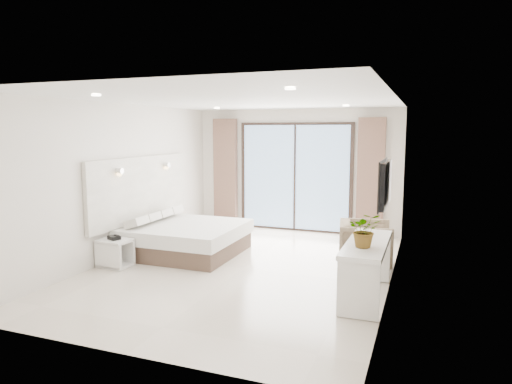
% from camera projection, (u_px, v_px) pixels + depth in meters
% --- Properties ---
extents(ground, '(6.20, 6.20, 0.00)m').
position_uv_depth(ground, '(243.00, 268.00, 7.44)').
color(ground, beige).
rests_on(ground, ground).
extents(room_shell, '(4.62, 6.22, 2.72)m').
position_uv_depth(room_shell, '(249.00, 168.00, 8.03)').
color(room_shell, silver).
rests_on(room_shell, ground).
extents(bed, '(1.94, 1.84, 0.68)m').
position_uv_depth(bed, '(185.00, 238.00, 8.31)').
color(bed, brown).
rests_on(bed, ground).
extents(nightstand, '(0.52, 0.44, 0.45)m').
position_uv_depth(nightstand, '(115.00, 253.00, 7.50)').
color(nightstand, white).
rests_on(nightstand, ground).
extents(phone, '(0.23, 0.21, 0.06)m').
position_uv_depth(phone, '(114.00, 238.00, 7.46)').
color(phone, black).
rests_on(phone, nightstand).
extents(console_desk, '(0.52, 1.66, 0.77)m').
position_uv_depth(console_desk, '(367.00, 257.00, 6.04)').
color(console_desk, white).
rests_on(console_desk, ground).
extents(plant, '(0.49, 0.52, 0.35)m').
position_uv_depth(plant, '(365.00, 234.00, 5.72)').
color(plant, '#33662D').
rests_on(plant, console_desk).
extents(armchair, '(0.89, 0.93, 0.84)m').
position_uv_depth(armchair, '(366.00, 242.00, 7.45)').
color(armchair, '#998364').
rests_on(armchair, ground).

